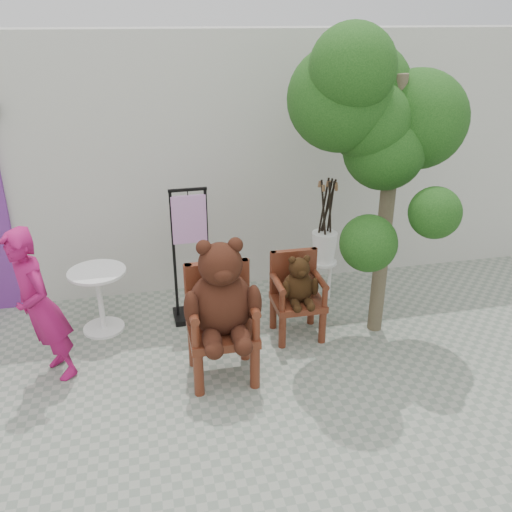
# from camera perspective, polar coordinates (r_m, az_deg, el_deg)

# --- Properties ---
(ground_plane) EXTENTS (60.00, 60.00, 0.00)m
(ground_plane) POSITION_cam_1_polar(r_m,az_deg,el_deg) (4.77, 2.27, -17.05)
(ground_plane) COLOR gray
(ground_plane) RESTS_ON ground
(back_wall) EXTENTS (9.00, 1.00, 3.00)m
(back_wall) POSITION_cam_1_polar(r_m,az_deg,el_deg) (6.83, -4.09, 10.20)
(back_wall) COLOR beige
(back_wall) RESTS_ON ground
(chair_big) EXTENTS (0.69, 0.73, 1.40)m
(chair_big) POSITION_cam_1_polar(r_m,az_deg,el_deg) (4.87, -3.67, -4.94)
(chair_big) COLOR #4A1D10
(chair_big) RESTS_ON ground
(chair_small) EXTENTS (0.51, 0.50, 0.92)m
(chair_small) POSITION_cam_1_polar(r_m,az_deg,el_deg) (5.63, 4.40, -3.34)
(chair_small) COLOR #4A1D10
(chair_small) RESTS_ON ground
(person) EXTENTS (0.60, 0.66, 1.51)m
(person) POSITION_cam_1_polar(r_m,az_deg,el_deg) (5.21, -21.84, -4.97)
(person) COLOR #9D1355
(person) RESTS_ON ground
(cafe_table) EXTENTS (0.60, 0.60, 0.70)m
(cafe_table) POSITION_cam_1_polar(r_m,az_deg,el_deg) (5.97, -16.15, -3.80)
(cafe_table) COLOR white
(cafe_table) RESTS_ON ground
(display_stand) EXTENTS (0.46, 0.36, 1.51)m
(display_stand) POSITION_cam_1_polar(r_m,az_deg,el_deg) (5.94, -6.77, -1.54)
(display_stand) COLOR black
(display_stand) RESTS_ON ground
(stool_bucket) EXTENTS (0.32, 0.32, 1.45)m
(stool_bucket) POSITION_cam_1_polar(r_m,az_deg,el_deg) (6.41, 7.19, 1.03)
(stool_bucket) COLOR white
(stool_bucket) RESTS_ON ground
(tree) EXTENTS (1.78, 1.69, 3.10)m
(tree) POSITION_cam_1_polar(r_m,az_deg,el_deg) (5.33, 12.24, 14.13)
(tree) COLOR #443B28
(tree) RESTS_ON ground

